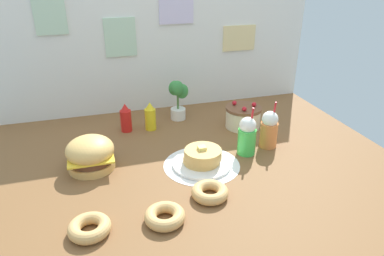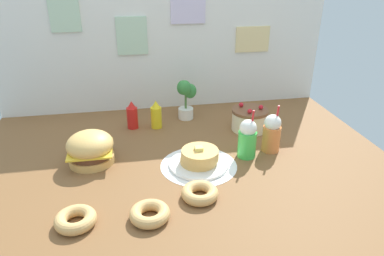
{
  "view_description": "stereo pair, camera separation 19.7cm",
  "coord_description": "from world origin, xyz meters",
  "px_view_note": "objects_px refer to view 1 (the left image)",
  "views": [
    {
      "loc": [
        -0.44,
        -1.59,
        1.0
      ],
      "look_at": [
        0.07,
        0.11,
        0.15
      ],
      "focal_mm": 33.04,
      "sensor_mm": 36.0,
      "label": 1
    },
    {
      "loc": [
        -0.25,
        -1.64,
        1.0
      ],
      "look_at": [
        0.07,
        0.11,
        0.15
      ],
      "focal_mm": 33.04,
      "sensor_mm": 36.0,
      "label": 2
    }
  ],
  "objects_px": {
    "orange_float_cup": "(269,129)",
    "ketchup_bottle": "(126,118)",
    "cream_soda_cup": "(247,136)",
    "donut_chocolate": "(165,216)",
    "layer_cake": "(243,117)",
    "burger": "(90,154)",
    "mustard_bottle": "(150,117)",
    "donut_pink_glaze": "(89,227)",
    "donut_vanilla": "(210,192)",
    "potted_plant": "(178,98)",
    "pancake_stack": "(202,158)"
  },
  "relations": [
    {
      "from": "orange_float_cup",
      "to": "ketchup_bottle",
      "type": "bearing_deg",
      "value": 149.82
    },
    {
      "from": "cream_soda_cup",
      "to": "donut_chocolate",
      "type": "xyz_separation_m",
      "value": [
        -0.57,
        -0.44,
        -0.08
      ]
    },
    {
      "from": "layer_cake",
      "to": "donut_chocolate",
      "type": "distance_m",
      "value": 1.05
    },
    {
      "from": "burger",
      "to": "layer_cake",
      "type": "bearing_deg",
      "value": 14.05
    },
    {
      "from": "layer_cake",
      "to": "ketchup_bottle",
      "type": "xyz_separation_m",
      "value": [
        -0.75,
        0.16,
        0.01
      ]
    },
    {
      "from": "mustard_bottle",
      "to": "donut_pink_glaze",
      "type": "relative_size",
      "value": 1.08
    },
    {
      "from": "orange_float_cup",
      "to": "donut_chocolate",
      "type": "bearing_deg",
      "value": -146.67
    },
    {
      "from": "layer_cake",
      "to": "donut_pink_glaze",
      "type": "bearing_deg",
      "value": -143.11
    },
    {
      "from": "layer_cake",
      "to": "ketchup_bottle",
      "type": "distance_m",
      "value": 0.76
    },
    {
      "from": "cream_soda_cup",
      "to": "orange_float_cup",
      "type": "distance_m",
      "value": 0.16
    },
    {
      "from": "donut_vanilla",
      "to": "cream_soda_cup",
      "type": "bearing_deg",
      "value": 44.89
    },
    {
      "from": "layer_cake",
      "to": "mustard_bottle",
      "type": "xyz_separation_m",
      "value": [
        -0.59,
        0.14,
        0.01
      ]
    },
    {
      "from": "donut_chocolate",
      "to": "potted_plant",
      "type": "bearing_deg",
      "value": 72.32
    },
    {
      "from": "pancake_stack",
      "to": "mustard_bottle",
      "type": "height_order",
      "value": "mustard_bottle"
    },
    {
      "from": "pancake_stack",
      "to": "donut_vanilla",
      "type": "xyz_separation_m",
      "value": [
        -0.05,
        -0.28,
        -0.02
      ]
    },
    {
      "from": "ketchup_bottle",
      "to": "donut_vanilla",
      "type": "bearing_deg",
      "value": -71.14
    },
    {
      "from": "layer_cake",
      "to": "ketchup_bottle",
      "type": "relative_size",
      "value": 1.25
    },
    {
      "from": "mustard_bottle",
      "to": "donut_vanilla",
      "type": "bearing_deg",
      "value": -80.98
    },
    {
      "from": "burger",
      "to": "mustard_bottle",
      "type": "xyz_separation_m",
      "value": [
        0.39,
        0.38,
        0.0
      ]
    },
    {
      "from": "mustard_bottle",
      "to": "donut_pink_glaze",
      "type": "xyz_separation_m",
      "value": [
        -0.42,
        -0.9,
        -0.06
      ]
    },
    {
      "from": "ketchup_bottle",
      "to": "donut_pink_glaze",
      "type": "distance_m",
      "value": 0.96
    },
    {
      "from": "layer_cake",
      "to": "cream_soda_cup",
      "type": "relative_size",
      "value": 0.83
    },
    {
      "from": "layer_cake",
      "to": "pancake_stack",
      "type": "bearing_deg",
      "value": -136.56
    },
    {
      "from": "cream_soda_cup",
      "to": "potted_plant",
      "type": "relative_size",
      "value": 0.98
    },
    {
      "from": "burger",
      "to": "pancake_stack",
      "type": "distance_m",
      "value": 0.59
    },
    {
      "from": "mustard_bottle",
      "to": "orange_float_cup",
      "type": "height_order",
      "value": "orange_float_cup"
    },
    {
      "from": "cream_soda_cup",
      "to": "donut_vanilla",
      "type": "xyz_separation_m",
      "value": [
        -0.34,
        -0.33,
        -0.08
      ]
    },
    {
      "from": "mustard_bottle",
      "to": "donut_vanilla",
      "type": "distance_m",
      "value": 0.82
    },
    {
      "from": "orange_float_cup",
      "to": "potted_plant",
      "type": "height_order",
      "value": "potted_plant"
    },
    {
      "from": "mustard_bottle",
      "to": "donut_vanilla",
      "type": "height_order",
      "value": "mustard_bottle"
    },
    {
      "from": "burger",
      "to": "potted_plant",
      "type": "distance_m",
      "value": 0.79
    },
    {
      "from": "layer_cake",
      "to": "orange_float_cup",
      "type": "height_order",
      "value": "orange_float_cup"
    },
    {
      "from": "orange_float_cup",
      "to": "potted_plant",
      "type": "xyz_separation_m",
      "value": [
        -0.41,
        0.54,
        0.04
      ]
    },
    {
      "from": "burger",
      "to": "pancake_stack",
      "type": "xyz_separation_m",
      "value": [
        0.57,
        -0.14,
        -0.04
      ]
    },
    {
      "from": "mustard_bottle",
      "to": "potted_plant",
      "type": "bearing_deg",
      "value": 27.69
    },
    {
      "from": "orange_float_cup",
      "to": "donut_pink_glaze",
      "type": "distance_m",
      "value": 1.14
    },
    {
      "from": "cream_soda_cup",
      "to": "donut_vanilla",
      "type": "distance_m",
      "value": 0.48
    },
    {
      "from": "pancake_stack",
      "to": "cream_soda_cup",
      "type": "relative_size",
      "value": 1.13
    },
    {
      "from": "mustard_bottle",
      "to": "orange_float_cup",
      "type": "xyz_separation_m",
      "value": [
        0.62,
        -0.43,
        0.02
      ]
    },
    {
      "from": "orange_float_cup",
      "to": "donut_vanilla",
      "type": "distance_m",
      "value": 0.63
    },
    {
      "from": "orange_float_cup",
      "to": "donut_pink_glaze",
      "type": "bearing_deg",
      "value": -155.92
    },
    {
      "from": "donut_chocolate",
      "to": "donut_vanilla",
      "type": "distance_m",
      "value": 0.26
    },
    {
      "from": "pancake_stack",
      "to": "donut_vanilla",
      "type": "distance_m",
      "value": 0.29
    },
    {
      "from": "pancake_stack",
      "to": "donut_vanilla",
      "type": "bearing_deg",
      "value": -100.84
    },
    {
      "from": "pancake_stack",
      "to": "cream_soda_cup",
      "type": "bearing_deg",
      "value": 10.91
    },
    {
      "from": "layer_cake",
      "to": "potted_plant",
      "type": "xyz_separation_m",
      "value": [
        -0.37,
        0.25,
        0.08
      ]
    },
    {
      "from": "donut_chocolate",
      "to": "potted_plant",
      "type": "distance_m",
      "value": 1.08
    },
    {
      "from": "mustard_bottle",
      "to": "potted_plant",
      "type": "distance_m",
      "value": 0.25
    },
    {
      "from": "ketchup_bottle",
      "to": "donut_vanilla",
      "type": "xyz_separation_m",
      "value": [
        0.28,
        -0.83,
        -0.06
      ]
    },
    {
      "from": "donut_vanilla",
      "to": "potted_plant",
      "type": "bearing_deg",
      "value": 84.5
    }
  ]
}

